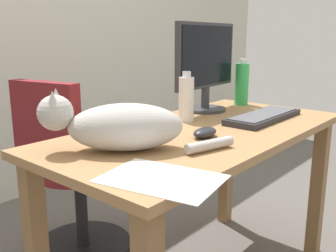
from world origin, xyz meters
TOP-DOWN VIEW (x-y plane):
  - desk at (0.00, 0.00)m, footprint 1.32×0.64m
  - office_chair at (-0.20, 0.62)m, footprint 0.49×0.48m
  - monitor at (0.30, 0.21)m, footprint 0.48×0.20m
  - keyboard at (0.30, -0.10)m, footprint 0.44×0.15m
  - cat at (-0.42, 0.04)m, footprint 0.46×0.45m
  - computer_mouse at (-0.11, -0.08)m, footprint 0.11×0.06m
  - paper_sheet at (-0.52, -0.23)m, footprint 0.27×0.33m
  - water_bottle at (0.06, 0.14)m, footprint 0.06×0.06m
  - spray_bottle at (0.57, 0.17)m, footprint 0.07×0.07m

SIDE VIEW (x-z plane):
  - office_chair at x=-0.20m, z-range -0.07..0.81m
  - desk at x=0.00m, z-range 0.24..0.96m
  - paper_sheet at x=-0.52m, z-range 0.71..0.72m
  - keyboard at x=0.30m, z-range 0.71..0.74m
  - computer_mouse at x=-0.11m, z-range 0.71..0.75m
  - cat at x=-0.42m, z-range 0.70..0.89m
  - water_bottle at x=0.06m, z-range 0.71..0.92m
  - spray_bottle at x=0.57m, z-range 0.71..0.95m
  - monitor at x=0.30m, z-range 0.73..1.15m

